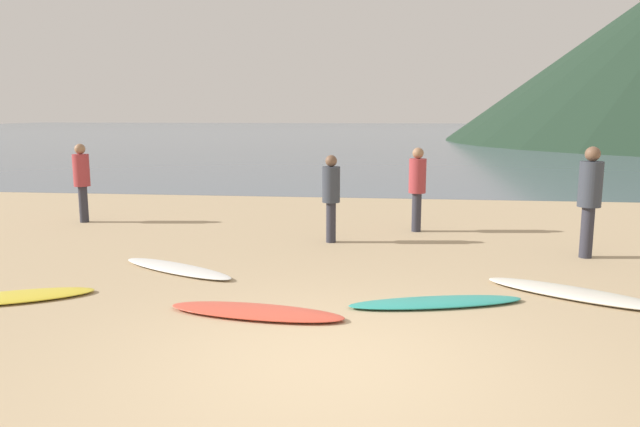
{
  "coord_description": "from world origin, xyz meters",
  "views": [
    {
      "loc": [
        0.55,
        -5.4,
        2.37
      ],
      "look_at": [
        -0.66,
        4.97,
        0.6
      ],
      "focal_mm": 34.08,
      "sensor_mm": 36.0,
      "label": 1
    }
  ],
  "objects_px": {
    "surfboard_3": "(256,312)",
    "person_2": "(82,176)",
    "surfboard_5": "(575,293)",
    "person_1": "(590,193)",
    "surfboard_4": "(436,302)",
    "person_0": "(331,191)",
    "surfboard_2": "(177,268)",
    "person_3": "(417,182)",
    "surfboard_1": "(12,297)"
  },
  "relations": [
    {
      "from": "surfboard_3",
      "to": "person_2",
      "type": "height_order",
      "value": "person_2"
    },
    {
      "from": "surfboard_5",
      "to": "person_1",
      "type": "relative_size",
      "value": 1.27
    },
    {
      "from": "surfboard_4",
      "to": "person_0",
      "type": "distance_m",
      "value": 3.95
    },
    {
      "from": "surfboard_5",
      "to": "person_1",
      "type": "distance_m",
      "value": 2.59
    },
    {
      "from": "surfboard_3",
      "to": "person_2",
      "type": "relative_size",
      "value": 1.27
    },
    {
      "from": "surfboard_3",
      "to": "person_0",
      "type": "xyz_separation_m",
      "value": [
        0.48,
        4.09,
        0.9
      ]
    },
    {
      "from": "person_1",
      "to": "person_2",
      "type": "xyz_separation_m",
      "value": [
        -9.73,
        2.07,
        -0.08
      ]
    },
    {
      "from": "surfboard_3",
      "to": "person_1",
      "type": "xyz_separation_m",
      "value": [
        4.73,
        3.41,
        1.03
      ]
    },
    {
      "from": "person_1",
      "to": "person_0",
      "type": "bearing_deg",
      "value": 168.55
    },
    {
      "from": "surfboard_2",
      "to": "person_3",
      "type": "xyz_separation_m",
      "value": [
        3.68,
        3.49,
        0.94
      ]
    },
    {
      "from": "surfboard_3",
      "to": "surfboard_5",
      "type": "xyz_separation_m",
      "value": [
        3.94,
        1.17,
        0.01
      ]
    },
    {
      "from": "surfboard_3",
      "to": "surfboard_2",
      "type": "bearing_deg",
      "value": 138.91
    },
    {
      "from": "surfboard_5",
      "to": "person_0",
      "type": "height_order",
      "value": "person_0"
    },
    {
      "from": "person_0",
      "to": "surfboard_5",
      "type": "bearing_deg",
      "value": 153.79
    },
    {
      "from": "person_2",
      "to": "person_3",
      "type": "bearing_deg",
      "value": 22.84
    },
    {
      "from": "surfboard_2",
      "to": "surfboard_5",
      "type": "bearing_deg",
      "value": 20.61
    },
    {
      "from": "person_0",
      "to": "person_2",
      "type": "relative_size",
      "value": 0.95
    },
    {
      "from": "surfboard_5",
      "to": "surfboard_3",
      "type": "bearing_deg",
      "value": -132.83
    },
    {
      "from": "surfboard_2",
      "to": "person_2",
      "type": "relative_size",
      "value": 1.28
    },
    {
      "from": "surfboard_3",
      "to": "person_1",
      "type": "distance_m",
      "value": 5.92
    },
    {
      "from": "surfboard_4",
      "to": "person_2",
      "type": "bearing_deg",
      "value": 130.89
    },
    {
      "from": "surfboard_2",
      "to": "surfboard_4",
      "type": "xyz_separation_m",
      "value": [
        3.75,
        -1.18,
        -0.0
      ]
    },
    {
      "from": "surfboard_2",
      "to": "person_2",
      "type": "xyz_separation_m",
      "value": [
        -3.39,
        3.68,
        0.95
      ]
    },
    {
      "from": "surfboard_2",
      "to": "person_2",
      "type": "distance_m",
      "value": 5.09
    },
    {
      "from": "surfboard_3",
      "to": "surfboard_4",
      "type": "distance_m",
      "value": 2.22
    },
    {
      "from": "person_0",
      "to": "surfboard_4",
      "type": "bearing_deg",
      "value": 129.48
    },
    {
      "from": "surfboard_4",
      "to": "person_3",
      "type": "height_order",
      "value": "person_3"
    },
    {
      "from": "surfboard_1",
      "to": "person_2",
      "type": "relative_size",
      "value": 1.17
    },
    {
      "from": "surfboard_4",
      "to": "surfboard_3",
      "type": "bearing_deg",
      "value": -178.63
    },
    {
      "from": "surfboard_3",
      "to": "person_0",
      "type": "distance_m",
      "value": 4.21
    },
    {
      "from": "surfboard_3",
      "to": "surfboard_4",
      "type": "relative_size",
      "value": 0.97
    },
    {
      "from": "surfboard_3",
      "to": "surfboard_4",
      "type": "bearing_deg",
      "value": 23.31
    },
    {
      "from": "surfboard_1",
      "to": "person_3",
      "type": "relative_size",
      "value": 1.18
    },
    {
      "from": "person_1",
      "to": "person_2",
      "type": "relative_size",
      "value": 1.08
    },
    {
      "from": "surfboard_3",
      "to": "person_0",
      "type": "bearing_deg",
      "value": 90.38
    },
    {
      "from": "person_1",
      "to": "person_2",
      "type": "bearing_deg",
      "value": 165.59
    },
    {
      "from": "surfboard_4",
      "to": "person_0",
      "type": "xyz_separation_m",
      "value": [
        -1.65,
        3.47,
        0.9
      ]
    },
    {
      "from": "surfboard_2",
      "to": "person_3",
      "type": "bearing_deg",
      "value": 70.6
    },
    {
      "from": "surfboard_1",
      "to": "person_2",
      "type": "distance_m",
      "value": 5.65
    },
    {
      "from": "surfboard_2",
      "to": "surfboard_3",
      "type": "bearing_deg",
      "value": -21.06
    },
    {
      "from": "surfboard_5",
      "to": "person_2",
      "type": "xyz_separation_m",
      "value": [
        -8.94,
        4.31,
        0.94
      ]
    },
    {
      "from": "surfboard_1",
      "to": "person_2",
      "type": "bearing_deg",
      "value": 83.22
    },
    {
      "from": "person_2",
      "to": "surfboard_4",
      "type": "bearing_deg",
      "value": -9.88
    },
    {
      "from": "surfboard_4",
      "to": "person_3",
      "type": "xyz_separation_m",
      "value": [
        -0.07,
        4.67,
        0.94
      ]
    },
    {
      "from": "person_3",
      "to": "surfboard_2",
      "type": "bearing_deg",
      "value": 101.61
    },
    {
      "from": "surfboard_2",
      "to": "person_3",
      "type": "height_order",
      "value": "person_3"
    },
    {
      "from": "surfboard_4",
      "to": "surfboard_5",
      "type": "bearing_deg",
      "value": 2.07
    },
    {
      "from": "surfboard_3",
      "to": "surfboard_5",
      "type": "relative_size",
      "value": 0.93
    },
    {
      "from": "surfboard_4",
      "to": "person_1",
      "type": "height_order",
      "value": "person_1"
    },
    {
      "from": "person_2",
      "to": "surfboard_1",
      "type": "bearing_deg",
      "value": -46.83
    }
  ]
}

